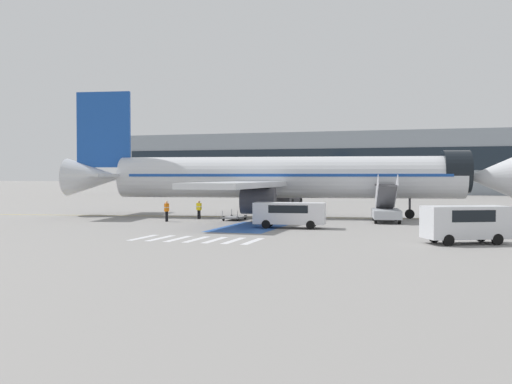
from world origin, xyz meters
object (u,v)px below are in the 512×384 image
object	(u,v)px
airliner	(280,177)
service_van_2	(290,213)
ground_crew_0	(167,210)
traffic_cone_0	(259,220)
service_van_0	(465,221)
ground_crew_1	(199,209)
fuel_tanker	(284,192)
terminal_building	(354,163)
baggage_cart	(235,217)
boarding_stairs_forward	(386,210)

from	to	relation	value
airliner	service_van_2	distance (m)	11.63
ground_crew_0	traffic_cone_0	size ratio (longest dim) A/B	2.83
service_van_0	service_van_2	distance (m)	13.87
ground_crew_0	airliner	bearing A→B (deg)	-35.39
service_van_0	ground_crew_1	bearing A→B (deg)	32.95
fuel_tanker	service_van_0	bearing A→B (deg)	-62.07
service_van_0	ground_crew_0	xyz separation A→B (m)	(-23.38, 9.91, -0.27)
service_van_0	traffic_cone_0	distance (m)	18.34
ground_crew_0	ground_crew_1	xyz separation A→B (m)	(1.49, 3.47, -0.08)
service_van_0	terminal_building	bearing A→B (deg)	-14.16
service_van_0	ground_crew_1	xyz separation A→B (m)	(-21.89, 13.38, -0.34)
fuel_tanker	baggage_cart	distance (m)	24.08
airliner	fuel_tanker	size ratio (longest dim) A/B	3.83
airliner	terminal_building	size ratio (longest dim) A/B	0.39
ground_crew_1	baggage_cart	bearing A→B (deg)	6.21
baggage_cart	ground_crew_1	world-z (taller)	ground_crew_1
terminal_building	service_van_2	bearing A→B (deg)	-85.33
baggage_cart	traffic_cone_0	world-z (taller)	baggage_cart
boarding_stairs_forward	terminal_building	distance (m)	81.26
baggage_cart	terminal_building	size ratio (longest dim) A/B	0.02
boarding_stairs_forward	service_van_2	size ratio (longest dim) A/B	1.01
service_van_2	fuel_tanker	bearing A→B (deg)	-171.61
fuel_tanker	terminal_building	xyz separation A→B (m)	(0.94, 57.55, 4.78)
boarding_stairs_forward	traffic_cone_0	distance (m)	10.76
service_van_2	baggage_cart	bearing A→B (deg)	-140.39
airliner	boarding_stairs_forward	xyz separation A→B (m)	(9.95, -3.00, -2.73)
airliner	ground_crew_0	size ratio (longest dim) A/B	23.66
ground_crew_0	ground_crew_1	size ratio (longest dim) A/B	1.07
service_van_2	airliner	bearing A→B (deg)	-168.16
fuel_tanker	ground_crew_1	xyz separation A→B (m)	(-1.78, -23.70, -0.85)
boarding_stairs_forward	ground_crew_0	world-z (taller)	boarding_stairs_forward
baggage_cart	ground_crew_1	xyz separation A→B (m)	(-3.44, 0.27, 0.69)
terminal_building	boarding_stairs_forward	bearing A→B (deg)	-80.40
ground_crew_0	ground_crew_1	distance (m)	3.78
baggage_cart	ground_crew_1	size ratio (longest dim) A/B	1.58
service_van_0	ground_crew_0	size ratio (longest dim) A/B	2.87
boarding_stairs_forward	service_van_0	distance (m)	15.75
airliner	fuel_tanker	world-z (taller)	airliner
airliner	terminal_building	bearing A→B (deg)	174.03
boarding_stairs_forward	ground_crew_1	size ratio (longest dim) A/B	3.32
ground_crew_1	terminal_building	size ratio (longest dim) A/B	0.02
service_van_0	traffic_cone_0	world-z (taller)	service_van_0
airliner	service_van_0	xyz separation A→B (m)	(15.60, -17.70, -2.42)
baggage_cart	ground_crew_1	distance (m)	3.52
ground_crew_0	terminal_building	bearing A→B (deg)	6.74
ground_crew_1	service_van_0	bearing A→B (deg)	-20.78
fuel_tanker	terminal_building	bearing A→B (deg)	88.52
baggage_cart	terminal_building	world-z (taller)	terminal_building
ground_crew_1	airliner	bearing A→B (deg)	45.16
fuel_tanker	baggage_cart	size ratio (longest dim) A/B	4.18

